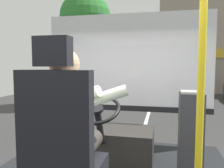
{
  "coord_description": "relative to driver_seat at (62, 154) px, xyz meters",
  "views": [
    {
      "loc": [
        0.53,
        -1.84,
        1.96
      ],
      "look_at": [
        -0.15,
        1.2,
        1.7
      ],
      "focal_mm": 36.53,
      "sensor_mm": 36.0,
      "label": 1
    }
  ],
  "objects": [
    {
      "name": "ground",
      "position": [
        0.11,
        9.27,
        -1.39
      ],
      "size": [
        18.0,
        44.0,
        0.06
      ],
      "color": "#313131"
    },
    {
      "name": "driver_seat",
      "position": [
        0.0,
        0.0,
        0.0
      ],
      "size": [
        0.48,
        0.48,
        1.35
      ],
      "color": "black",
      "rests_on": "bus_floor"
    },
    {
      "name": "bus_driver",
      "position": [
        -0.0,
        0.11,
        0.21
      ],
      "size": [
        0.79,
        0.54,
        0.8
      ],
      "color": "#332D28",
      "rests_on": "driver_seat"
    },
    {
      "name": "steering_console",
      "position": [
        -0.0,
        1.28,
        -0.36
      ],
      "size": [
        1.1,
        0.98,
        0.85
      ],
      "color": "#282623",
      "rests_on": "bus_floor"
    },
    {
      "name": "handrail_pole",
      "position": [
        0.87,
        0.06,
        0.45
      ],
      "size": [
        0.04,
        0.04,
        2.07
      ],
      "color": "yellow",
      "rests_on": "bus_floor"
    },
    {
      "name": "fare_box",
      "position": [
        0.93,
        0.98,
        -0.13
      ],
      "size": [
        0.23,
        0.24,
        0.92
      ],
      "color": "#333338",
      "rests_on": "bus_floor"
    },
    {
      "name": "windshield_panel",
      "position": [
        0.11,
        2.09,
        0.46
      ],
      "size": [
        2.5,
        0.08,
        1.48
      ],
      "color": "silver"
    },
    {
      "name": "street_tree",
      "position": [
        -3.02,
        9.2,
        2.79
      ],
      "size": [
        2.44,
        2.44,
        5.41
      ],
      "color": "#4C3828",
      "rests_on": "ground"
    },
    {
      "name": "parked_car_white",
      "position": [
        5.2,
        17.39,
        -0.68
      ],
      "size": [
        2.0,
        4.14,
        1.33
      ],
      "color": "silver",
      "rests_on": "ground"
    },
    {
      "name": "parked_car_red",
      "position": [
        4.86,
        22.65,
        -0.71
      ],
      "size": [
        2.02,
        4.12,
        1.28
      ],
      "color": "maroon",
      "rests_on": "ground"
    }
  ]
}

